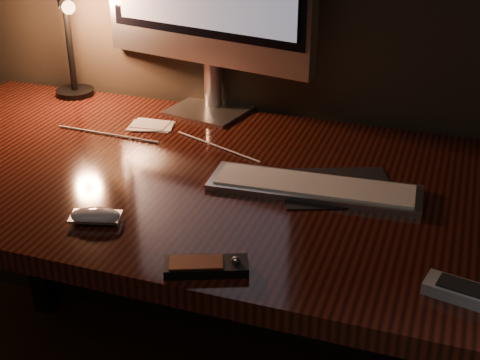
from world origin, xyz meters
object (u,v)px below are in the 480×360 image
(media_remote, at_px, (206,266))
(desk_lamp, at_px, (67,12))
(keyboard, at_px, (314,187))
(mouse, at_px, (96,217))
(desk, at_px, (238,216))

(media_remote, height_order, desk_lamp, desk_lamp)
(keyboard, relative_size, desk_lamp, 1.21)
(keyboard, distance_m, mouse, 0.42)
(mouse, xyz_separation_m, media_remote, (0.24, -0.08, 0.00))
(mouse, xyz_separation_m, desk_lamp, (-0.37, 0.55, 0.22))
(desk, relative_size, mouse, 17.91)
(desk, bearing_deg, desk_lamp, 156.33)
(mouse, distance_m, media_remote, 0.26)
(desk, xyz_separation_m, media_remote, (0.08, -0.39, 0.14))
(keyboard, distance_m, media_remote, 0.34)
(desk_lamp, bearing_deg, keyboard, -47.05)
(desk_lamp, bearing_deg, desk, -47.85)
(desk, relative_size, keyboard, 3.89)
(keyboard, height_order, media_remote, media_remote)
(mouse, height_order, media_remote, media_remote)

